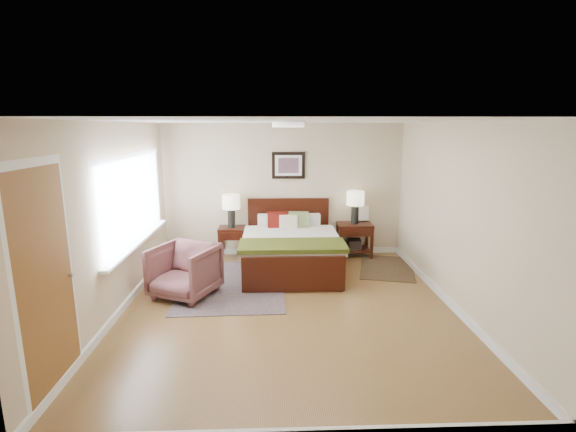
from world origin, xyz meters
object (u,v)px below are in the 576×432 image
(nightstand_left, at_px, (232,234))
(nightstand_right, at_px, (354,237))
(bed, at_px, (291,242))
(rug_persian, at_px, (232,284))
(lamp_left, at_px, (231,205))
(lamp_right, at_px, (355,201))
(armchair, at_px, (185,271))

(nightstand_left, bearing_deg, nightstand_right, 0.19)
(bed, bearing_deg, rug_persian, -145.47)
(lamp_left, bearing_deg, nightstand_left, -90.00)
(lamp_left, bearing_deg, nightstand_right, -0.33)
(nightstand_left, height_order, rug_persian, nightstand_left)
(nightstand_right, distance_m, lamp_right, 0.68)
(lamp_right, relative_size, rug_persian, 0.27)
(lamp_right, bearing_deg, armchair, -147.40)
(lamp_left, bearing_deg, rug_persian, -85.16)
(nightstand_right, relative_size, lamp_right, 1.06)
(nightstand_right, xyz_separation_m, armchair, (-2.83, -1.80, -0.00))
(nightstand_right, height_order, armchair, armchair)
(nightstand_left, xyz_separation_m, rug_persian, (0.12, -1.39, -0.46))
(nightstand_right, height_order, lamp_left, lamp_left)
(nightstand_left, xyz_separation_m, armchair, (-0.52, -1.79, -0.08))
(nightstand_right, distance_m, rug_persian, 2.63)
(bed, distance_m, lamp_left, 1.40)
(armchair, height_order, rug_persian, armchair)
(nightstand_right, relative_size, lamp_left, 1.06)
(nightstand_right, xyz_separation_m, lamp_right, (0.00, 0.01, 0.68))
(nightstand_left, bearing_deg, lamp_right, 0.51)
(bed, xyz_separation_m, armchair, (-1.59, -1.06, -0.12))
(bed, xyz_separation_m, nightstand_left, (-1.07, 0.73, -0.03))
(lamp_left, relative_size, lamp_right, 1.00)
(nightstand_right, bearing_deg, armchair, -147.59)
(lamp_right, relative_size, armchair, 0.72)
(nightstand_left, bearing_deg, armchair, -106.24)
(bed, relative_size, rug_persian, 0.90)
(nightstand_right, xyz_separation_m, rug_persian, (-2.19, -1.39, -0.38))
(nightstand_left, distance_m, lamp_right, 2.39)
(bed, xyz_separation_m, rug_persian, (-0.95, -0.65, -0.49))
(nightstand_right, relative_size, rug_persian, 0.29)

